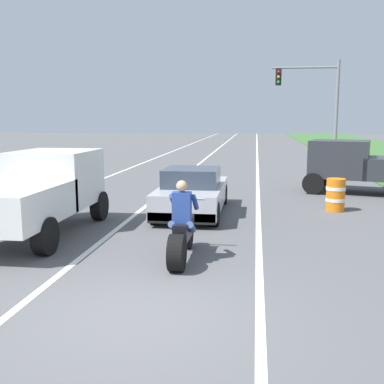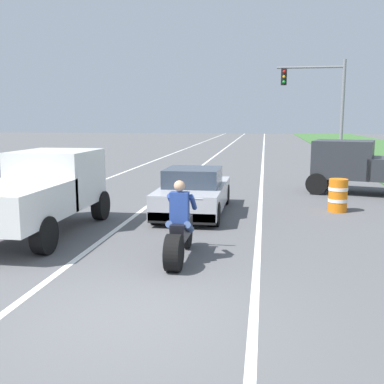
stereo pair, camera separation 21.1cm
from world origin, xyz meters
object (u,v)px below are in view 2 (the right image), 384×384
at_px(pickup_truck_right_shoulder_dark_grey, 369,165).
at_px(traffic_light_mast_near, 323,98).
at_px(sports_car_silver, 194,192).
at_px(pickup_truck_left_lane_white, 41,189).
at_px(motorcycle_with_rider, 180,232).
at_px(construction_barrel_nearest, 338,195).

distance_m(pickup_truck_right_shoulder_dark_grey, traffic_light_mast_near, 9.57).
bearing_deg(traffic_light_mast_near, sports_car_silver, -110.82).
distance_m(pickup_truck_left_lane_white, pickup_truck_right_shoulder_dark_grey, 11.86).
xyz_separation_m(motorcycle_with_rider, sports_car_silver, (-0.43, 4.62, 0.04)).
relative_size(pickup_truck_left_lane_white, traffic_light_mast_near, 0.80).
relative_size(motorcycle_with_rider, sports_car_silver, 0.51).
height_order(pickup_truck_right_shoulder_dark_grey, construction_barrel_nearest, pickup_truck_right_shoulder_dark_grey).
bearing_deg(pickup_truck_right_shoulder_dark_grey, pickup_truck_left_lane_white, -140.95).
distance_m(motorcycle_with_rider, construction_barrel_nearest, 6.76).
relative_size(sports_car_silver, pickup_truck_left_lane_white, 0.90).
relative_size(traffic_light_mast_near, construction_barrel_nearest, 6.00).
bearing_deg(construction_barrel_nearest, sports_car_silver, -167.59).
distance_m(sports_car_silver, pickup_truck_right_shoulder_dark_grey, 7.43).
bearing_deg(sports_car_silver, traffic_light_mast_near, 69.18).
relative_size(motorcycle_with_rider, traffic_light_mast_near, 0.37).
bearing_deg(sports_car_silver, pickup_truck_left_lane_white, -138.04).
relative_size(pickup_truck_right_shoulder_dark_grey, construction_barrel_nearest, 5.14).
bearing_deg(motorcycle_with_rider, traffic_light_mast_near, 75.42).
bearing_deg(traffic_light_mast_near, pickup_truck_left_lane_white, -117.10).
bearing_deg(pickup_truck_right_shoulder_dark_grey, sports_car_silver, -142.69).
bearing_deg(pickup_truck_left_lane_white, traffic_light_mast_near, 62.90).
bearing_deg(sports_car_silver, motorcycle_with_rider, -84.63).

